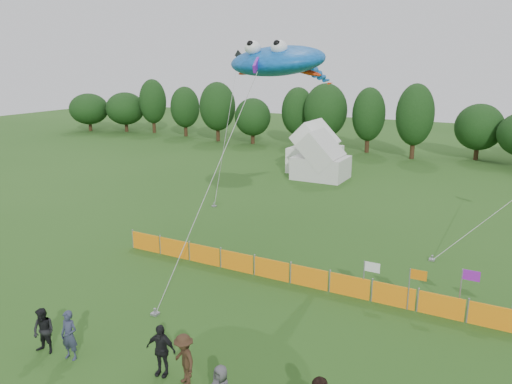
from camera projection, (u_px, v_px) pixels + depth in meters
The scene contains 12 objects.
ground at pixel (173, 378), 17.04m from camera, with size 160.00×160.00×0.00m, color #234C16.
treeline at pixel (441, 121), 53.44m from camera, with size 104.57×8.78×8.36m.
tent_left at pixel (315, 151), 48.25m from camera, with size 4.44×4.44×3.92m.
tent_right at pixel (321, 160), 45.31m from camera, with size 4.72×3.78×3.33m.
barrier_fence at pixel (290, 273), 24.23m from camera, with size 19.90×0.06×1.00m.
flag_row at pixel (440, 285), 20.98m from camera, with size 6.73×0.70×2.21m.
spectator_a at pixel (69, 335), 17.96m from camera, with size 0.68×0.45×1.88m, color #2B3048.
spectator_b at pixel (44, 331), 18.34m from camera, with size 0.86×0.67×1.76m, color black.
spectator_c at pixel (184, 359), 16.56m from camera, with size 1.17×0.67×1.81m, color #362315.
spectator_d at pixel (161, 350), 17.04m from camera, with size 1.11×0.46×1.89m, color black.
stingray_kite at pixel (281, 61), 24.07m from camera, with size 6.65×14.54×11.47m.
small_kite_dark at pixel (230, 107), 41.10m from camera, with size 3.91×9.73×11.39m.
Camera 1 is at (9.54, -11.70, 10.55)m, focal length 35.00 mm.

